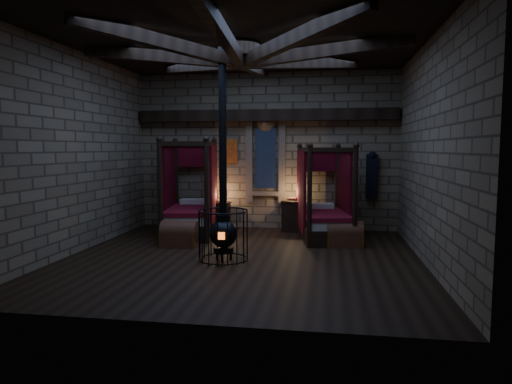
# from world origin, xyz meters

# --- Properties ---
(room) EXTENTS (7.02, 7.02, 4.29)m
(room) POSITION_xyz_m (-0.00, 0.09, 3.74)
(room) COLOR black
(room) RESTS_ON ground
(bed_left) EXTENTS (1.52, 2.39, 2.34)m
(bed_left) POSITION_xyz_m (-1.76, 2.30, 0.58)
(bed_left) COLOR black
(bed_left) RESTS_ON ground
(bed_right) EXTENTS (1.45, 2.26, 2.20)m
(bed_right) POSITION_xyz_m (1.59, 2.28, 0.54)
(bed_right) COLOR black
(bed_right) RESTS_ON ground
(trunk_left) EXTENTS (0.81, 0.53, 0.58)m
(trunk_left) POSITION_xyz_m (-1.58, 0.85, 0.26)
(trunk_left) COLOR #5C2E1D
(trunk_left) RESTS_ON ground
(trunk_right) EXTENTS (0.84, 0.59, 0.58)m
(trunk_right) POSITION_xyz_m (2.05, 1.42, 0.26)
(trunk_right) COLOR #5C2E1D
(trunk_right) RESTS_ON ground
(nightstand_left) EXTENTS (0.46, 0.44, 0.89)m
(nightstand_left) POSITION_xyz_m (-1.15, 3.11, 0.38)
(nightstand_left) COLOR black
(nightstand_left) RESTS_ON ground
(nightstand_right) EXTENTS (0.59, 0.57, 0.89)m
(nightstand_right) POSITION_xyz_m (0.76, 3.07, 0.42)
(nightstand_right) COLOR black
(nightstand_right) RESTS_ON ground
(stove) EXTENTS (0.97, 0.97, 4.05)m
(stove) POSITION_xyz_m (-0.31, -0.29, 0.61)
(stove) COLOR black
(stove) RESTS_ON ground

